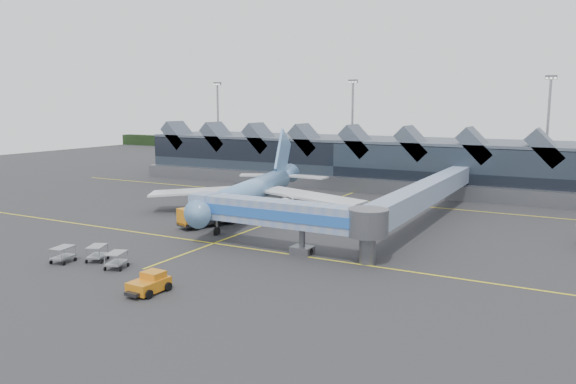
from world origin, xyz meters
The scene contains 10 objects.
ground centered at (0.00, 0.00, 0.00)m, with size 260.00×260.00×0.00m, color #262629.
taxi_stripes centered at (0.00, 10.00, 0.01)m, with size 120.00×60.00×0.01m.
tree_line_far centered at (0.00, 110.00, 2.00)m, with size 260.00×4.00×4.00m, color black.
terminal centered at (-5.07, 47.35, 4.88)m, with size 90.00×22.25×12.52m.
light_masts centered at (21.00, 62.80, 12.49)m, with size 132.40×42.56×22.45m.
main_airliner centered at (-5.29, 9.87, 3.69)m, with size 33.28×38.85×12.56m.
jet_bridge centered at (10.41, -7.20, 4.14)m, with size 24.40×4.21×5.87m.
fuel_truck centered at (-6.17, -0.17, 1.77)m, with size 5.16×9.30×3.15m.
pushback_tug centered at (5.45, -25.06, 0.80)m, with size 2.68×4.12×1.79m.
baggage_carts centered at (-5.93, -21.13, 0.94)m, with size 8.61×4.82×1.68m.
Camera 1 is at (38.89, -60.90, 16.46)m, focal length 35.00 mm.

